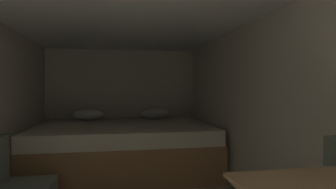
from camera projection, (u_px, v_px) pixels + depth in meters
The scene contains 4 objects.
wall_back at pixel (122, 103), 5.19m from camera, with size 2.78×0.05×1.96m, color beige.
wall_right at pixel (268, 115), 2.77m from camera, with size 0.05×5.39×1.96m, color beige.
ceiling_slab at pixel (129, 5), 2.50m from camera, with size 2.78×5.39×0.05m, color white.
bed at pixel (124, 147), 4.24m from camera, with size 2.56×1.84×0.89m.
Camera 1 is at (-0.12, -0.42, 1.23)m, focal length 30.00 mm.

